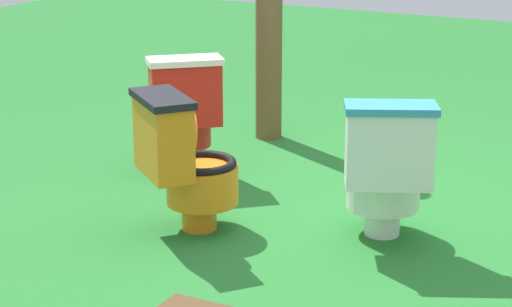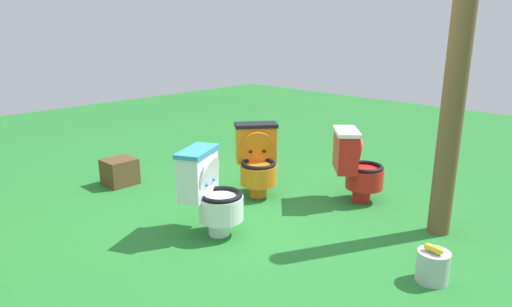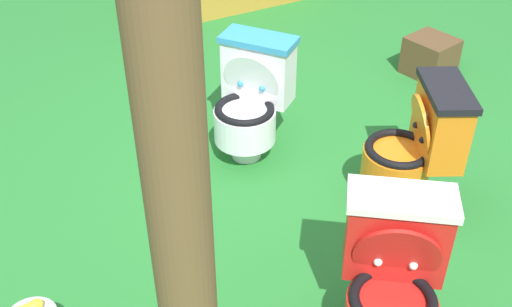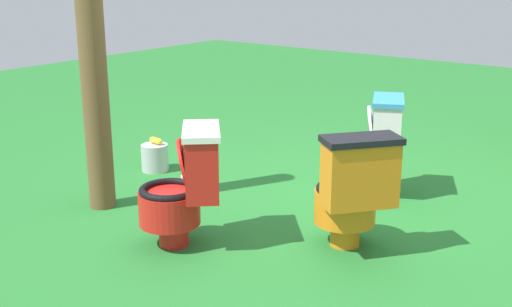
% 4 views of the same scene
% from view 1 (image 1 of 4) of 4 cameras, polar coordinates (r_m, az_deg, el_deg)
% --- Properties ---
extents(ground, '(14.00, 14.00, 0.00)m').
position_cam_1_polar(ground, '(5.00, 4.54, -3.76)').
color(ground, '#26752D').
extents(toilet_orange, '(0.64, 0.62, 0.73)m').
position_cam_1_polar(toilet_orange, '(4.65, -4.44, -0.49)').
color(toilet_orange, orange).
rests_on(toilet_orange, ground).
extents(toilet_red, '(0.63, 0.63, 0.73)m').
position_cam_1_polar(toilet_red, '(5.60, -4.52, 2.57)').
color(toilet_red, red).
rests_on(toilet_red, ground).
extents(toilet_white, '(0.62, 0.58, 0.73)m').
position_cam_1_polar(toilet_white, '(4.57, 8.01, -0.93)').
color(toilet_white, white).
rests_on(toilet_white, ground).
extents(lemon_bucket, '(0.22, 0.22, 0.28)m').
position_cam_1_polar(lemon_bucket, '(6.32, 8.35, 1.74)').
color(lemon_bucket, '#B7B7BF').
rests_on(lemon_bucket, ground).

